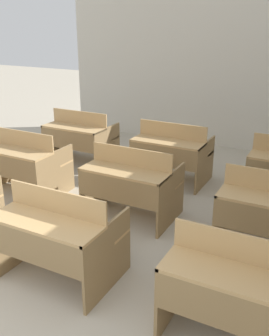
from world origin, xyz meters
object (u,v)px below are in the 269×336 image
(bench_front_center, at_px, (58,234))
(bench_third_left, at_px, (80,137))
(bench_second_center, at_px, (131,183))
(bench_second_left, at_px, (24,162))
(bench_third_center, at_px, (171,152))
(bench_front_right, at_px, (239,287))

(bench_front_center, xyz_separation_m, bench_third_left, (-1.69, 2.75, 0.00))
(bench_second_center, bearing_deg, bench_second_left, -178.92)
(bench_third_center, bearing_deg, bench_second_left, -140.83)
(bench_front_center, bearing_deg, bench_third_center, 89.93)
(bench_front_center, height_order, bench_second_center, same)
(bench_front_right, relative_size, bench_second_center, 1.00)
(bench_third_center, bearing_deg, bench_front_right, -58.35)
(bench_second_left, distance_m, bench_third_left, 1.38)
(bench_second_left, xyz_separation_m, bench_second_center, (1.69, 0.03, 0.00))
(bench_third_left, bearing_deg, bench_second_left, -89.21)
(bench_front_right, bearing_deg, bench_front_center, -179.74)
(bench_second_center, bearing_deg, bench_third_left, 141.67)
(bench_front_center, bearing_deg, bench_second_left, 140.63)
(bench_second_left, bearing_deg, bench_front_center, -39.37)
(bench_second_center, bearing_deg, bench_third_center, 90.80)
(bench_front_center, relative_size, bench_front_right, 1.00)
(bench_front_right, distance_m, bench_third_center, 3.20)
(bench_second_center, xyz_separation_m, bench_third_left, (-1.71, 1.35, 0.00))
(bench_front_right, relative_size, bench_third_center, 1.00)
(bench_front_right, distance_m, bench_third_left, 4.34)
(bench_third_left, xyz_separation_m, bench_third_center, (1.69, -0.02, 0.00))
(bench_front_right, height_order, bench_second_center, same)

